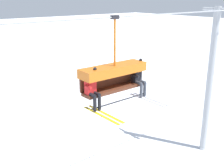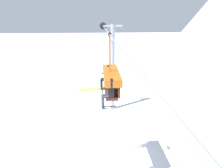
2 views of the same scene
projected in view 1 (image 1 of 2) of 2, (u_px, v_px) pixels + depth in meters
The scene contains 5 objects.
lift_tower_far at pixel (210, 79), 14.81m from camera, with size 0.36×1.88×8.02m.
lift_cable at pixel (108, 18), 8.59m from camera, with size 17.09×0.05×0.05m.
chairlift_chair at pixel (113, 74), 9.37m from camera, with size 2.43×0.74×2.78m.
skier_red at pixel (93, 89), 8.69m from camera, with size 0.48×1.70×1.34m.
skier_black at pixel (139, 78), 9.91m from camera, with size 0.48×1.70×1.34m.
Camera 1 is at (-4.27, -7.68, 8.39)m, focal length 45.00 mm.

